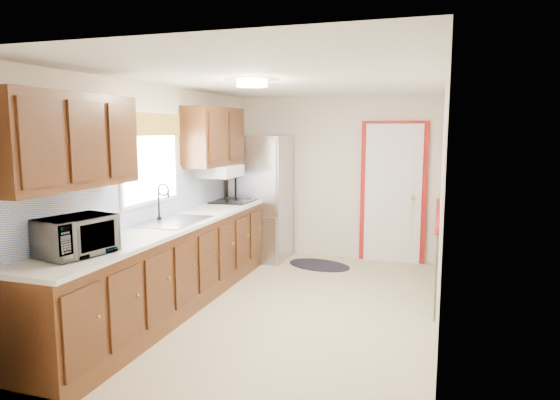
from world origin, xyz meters
The scene contains 8 objects.
room_shell centered at (0.00, 0.00, 1.20)m, with size 3.20×5.20×2.52m.
kitchen_run centered at (-1.24, -0.29, 0.81)m, with size 0.63×4.00×2.20m.
back_wall_trim centered at (0.99, 2.21, 0.89)m, with size 1.12×2.30×2.08m.
ceiling_fixture centered at (-0.30, -0.20, 2.36)m, with size 0.30×0.30×0.06m, color #FFD88C.
microwave centered at (-1.20, -1.70, 1.13)m, with size 0.55×0.30×0.37m, color white.
refrigerator centered at (-1.02, 2.05, 0.91)m, with size 0.77×0.77×1.82m.
rug centered at (-0.10, 1.90, 0.01)m, with size 0.92×0.59×0.01m, color black.
cooktop centered at (-1.19, 1.40, 0.95)m, with size 0.50×0.61×0.02m, color black.
Camera 1 is at (1.47, -4.84, 1.91)m, focal length 32.00 mm.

